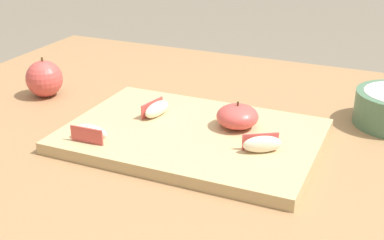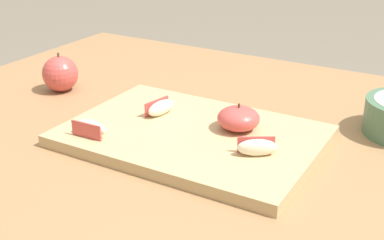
{
  "view_description": "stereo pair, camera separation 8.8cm",
  "coord_description": "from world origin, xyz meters",
  "px_view_note": "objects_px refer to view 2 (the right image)",
  "views": [
    {
      "loc": [
        0.26,
        -0.81,
        1.13
      ],
      "look_at": [
        -0.07,
        -0.07,
        0.78
      ],
      "focal_mm": 48.36,
      "sensor_mm": 36.0,
      "label": 1
    },
    {
      "loc": [
        0.34,
        -0.77,
        1.13
      ],
      "look_at": [
        -0.07,
        -0.07,
        0.78
      ],
      "focal_mm": 48.36,
      "sensor_mm": 36.0,
      "label": 2
    }
  ],
  "objects_px": {
    "apple_wedge_back": "(90,128)",
    "apple_wedge_front": "(161,108)",
    "apple_wedge_near_knife": "(257,147)",
    "whole_apple_pink_lady": "(60,74)",
    "cutting_board": "(192,136)",
    "apple_half_skin_up": "(237,118)"
  },
  "relations": [
    {
      "from": "apple_wedge_back",
      "to": "apple_wedge_front",
      "type": "bearing_deg",
      "value": 68.5
    },
    {
      "from": "apple_wedge_near_knife",
      "to": "apple_wedge_back",
      "type": "bearing_deg",
      "value": -164.79
    },
    {
      "from": "apple_wedge_front",
      "to": "whole_apple_pink_lady",
      "type": "distance_m",
      "value": 0.29
    },
    {
      "from": "apple_wedge_near_knife",
      "to": "whole_apple_pink_lady",
      "type": "relative_size",
      "value": 0.75
    },
    {
      "from": "whole_apple_pink_lady",
      "to": "apple_wedge_near_knife",
      "type": "bearing_deg",
      "value": -11.8
    },
    {
      "from": "apple_wedge_front",
      "to": "apple_wedge_back",
      "type": "height_order",
      "value": "same"
    },
    {
      "from": "cutting_board",
      "to": "whole_apple_pink_lady",
      "type": "bearing_deg",
      "value": 168.31
    },
    {
      "from": "apple_wedge_near_knife",
      "to": "apple_wedge_back",
      "type": "xyz_separation_m",
      "value": [
        -0.27,
        -0.07,
        0.0
      ]
    },
    {
      "from": "apple_wedge_front",
      "to": "apple_wedge_near_knife",
      "type": "xyz_separation_m",
      "value": [
        0.22,
        -0.06,
        0.0
      ]
    },
    {
      "from": "apple_wedge_back",
      "to": "cutting_board",
      "type": "bearing_deg",
      "value": 36.47
    },
    {
      "from": "cutting_board",
      "to": "apple_wedge_back",
      "type": "bearing_deg",
      "value": -143.53
    },
    {
      "from": "apple_wedge_front",
      "to": "whole_apple_pink_lady",
      "type": "bearing_deg",
      "value": 171.19
    },
    {
      "from": "cutting_board",
      "to": "apple_half_skin_up",
      "type": "relative_size",
      "value": 5.84
    },
    {
      "from": "apple_half_skin_up",
      "to": "apple_wedge_front",
      "type": "distance_m",
      "value": 0.15
    },
    {
      "from": "cutting_board",
      "to": "whole_apple_pink_lady",
      "type": "distance_m",
      "value": 0.38
    },
    {
      "from": "apple_wedge_front",
      "to": "apple_half_skin_up",
      "type": "bearing_deg",
      "value": 5.03
    },
    {
      "from": "apple_wedge_near_knife",
      "to": "whole_apple_pink_lady",
      "type": "distance_m",
      "value": 0.52
    },
    {
      "from": "apple_half_skin_up",
      "to": "apple_wedge_back",
      "type": "bearing_deg",
      "value": -143.69
    },
    {
      "from": "apple_wedge_back",
      "to": "whole_apple_pink_lady",
      "type": "relative_size",
      "value": 0.74
    },
    {
      "from": "apple_wedge_back",
      "to": "whole_apple_pink_lady",
      "type": "xyz_separation_m",
      "value": [
        -0.24,
        0.18,
        0.0
      ]
    },
    {
      "from": "apple_half_skin_up",
      "to": "whole_apple_pink_lady",
      "type": "distance_m",
      "value": 0.44
    },
    {
      "from": "apple_half_skin_up",
      "to": "apple_wedge_back",
      "type": "distance_m",
      "value": 0.25
    }
  ]
}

